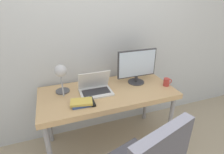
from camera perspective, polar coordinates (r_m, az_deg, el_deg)
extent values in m
cube|color=silver|center=(2.18, -5.10, 12.92)|extent=(8.00, 0.05, 2.60)
cube|color=tan|center=(2.00, -1.38, -5.26)|extent=(1.51, 0.70, 0.06)
cylinder|color=gray|center=(1.94, -19.63, -22.61)|extent=(0.05, 0.05, 0.71)
cylinder|color=gray|center=(2.29, 18.39, -13.89)|extent=(0.05, 0.05, 0.71)
cylinder|color=gray|center=(2.38, -20.09, -12.58)|extent=(0.05, 0.05, 0.71)
cylinder|color=gray|center=(2.68, 10.96, -6.96)|extent=(0.05, 0.05, 0.71)
cube|color=silver|center=(1.94, -5.22, -5.01)|extent=(0.35, 0.25, 0.02)
cube|color=#2D2D33|center=(1.93, -5.24, -4.75)|extent=(0.30, 0.15, 0.00)
cube|color=silver|center=(1.94, -5.89, -0.96)|extent=(0.35, 0.11, 0.23)
cube|color=black|center=(1.94, -5.88, -1.01)|extent=(0.31, 0.10, 0.20)
cylinder|color=#333338|center=(2.19, 7.83, -1.60)|extent=(0.20, 0.20, 0.01)
cylinder|color=#333338|center=(2.17, 7.90, -0.49)|extent=(0.04, 0.04, 0.08)
cube|color=#333338|center=(2.10, 8.14, 4.39)|extent=(0.49, 0.02, 0.33)
cube|color=silver|center=(2.09, 8.30, 4.27)|extent=(0.47, 0.00, 0.31)
cylinder|color=#4C4C51|center=(2.03, -15.80, -4.43)|extent=(0.15, 0.15, 0.02)
cylinder|color=#99999E|center=(1.91, -16.13, -1.34)|extent=(0.02, 0.15, 0.30)
sphere|color=#B2B2B7|center=(1.79, -16.47, 1.94)|extent=(0.12, 0.12, 0.12)
cube|color=#334C8C|center=(1.75, -10.07, -8.73)|extent=(0.18, 0.13, 0.02)
cube|color=gold|center=(1.75, -9.94, -8.03)|extent=(0.23, 0.16, 0.02)
cube|color=black|center=(1.78, -6.53, -7.95)|extent=(0.04, 0.18, 0.02)
cylinder|color=#B23833|center=(2.17, 17.33, -1.60)|extent=(0.07, 0.07, 0.09)
torus|color=#B23833|center=(2.20, 18.28, -1.41)|extent=(0.06, 0.01, 0.06)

